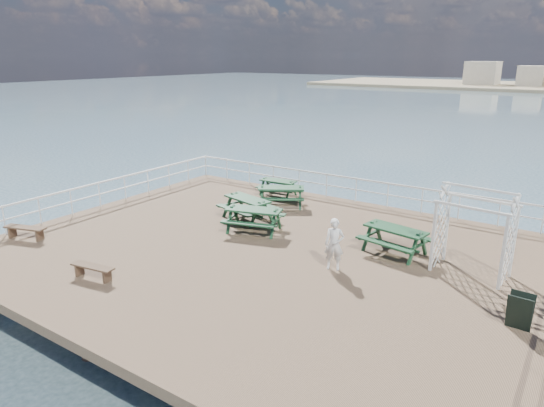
{
  "coord_description": "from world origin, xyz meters",
  "views": [
    {
      "loc": [
        8.5,
        -12.46,
        6.26
      ],
      "look_at": [
        -0.93,
        1.53,
        1.1
      ],
      "focal_mm": 32.0,
      "sensor_mm": 36.0,
      "label": 1
    }
  ],
  "objects_px": {
    "picnic_table_d": "(247,204)",
    "person": "(334,244)",
    "flat_bench_far": "(25,230)",
    "picnic_table_c": "(395,235)",
    "trellis_arbor": "(473,236)",
    "flat_bench_near": "(93,269)",
    "picnic_table_b": "(278,184)",
    "picnic_table_e": "(254,215)",
    "picnic_table_a": "(281,192)"
  },
  "relations": [
    {
      "from": "picnic_table_a",
      "to": "trellis_arbor",
      "type": "xyz_separation_m",
      "value": [
        8.4,
        -2.59,
        0.58
      ]
    },
    {
      "from": "picnic_table_c",
      "to": "person",
      "type": "relative_size",
      "value": 1.41
    },
    {
      "from": "flat_bench_far",
      "to": "person",
      "type": "relative_size",
      "value": 1.0
    },
    {
      "from": "flat_bench_near",
      "to": "picnic_table_e",
      "type": "bearing_deg",
      "value": 66.21
    },
    {
      "from": "picnic_table_d",
      "to": "person",
      "type": "distance_m",
      "value": 5.54
    },
    {
      "from": "picnic_table_d",
      "to": "trellis_arbor",
      "type": "height_order",
      "value": "trellis_arbor"
    },
    {
      "from": "person",
      "to": "flat_bench_far",
      "type": "bearing_deg",
      "value": 179.64
    },
    {
      "from": "picnic_table_d",
      "to": "picnic_table_e",
      "type": "height_order",
      "value": "picnic_table_e"
    },
    {
      "from": "flat_bench_near",
      "to": "picnic_table_b",
      "type": "bearing_deg",
      "value": 83.04
    },
    {
      "from": "trellis_arbor",
      "to": "flat_bench_near",
      "type": "bearing_deg",
      "value": -138.33
    },
    {
      "from": "picnic_table_d",
      "to": "flat_bench_far",
      "type": "height_order",
      "value": "picnic_table_d"
    },
    {
      "from": "picnic_table_a",
      "to": "trellis_arbor",
      "type": "bearing_deg",
      "value": -48.77
    },
    {
      "from": "picnic_table_a",
      "to": "picnic_table_d",
      "type": "height_order",
      "value": "picnic_table_d"
    },
    {
      "from": "picnic_table_b",
      "to": "picnic_table_c",
      "type": "height_order",
      "value": "picnic_table_c"
    },
    {
      "from": "picnic_table_e",
      "to": "trellis_arbor",
      "type": "distance_m",
      "value": 7.55
    },
    {
      "from": "picnic_table_a",
      "to": "picnic_table_c",
      "type": "relative_size",
      "value": 1.1
    },
    {
      "from": "picnic_table_b",
      "to": "picnic_table_d",
      "type": "height_order",
      "value": "picnic_table_d"
    },
    {
      "from": "picnic_table_d",
      "to": "flat_bench_near",
      "type": "xyz_separation_m",
      "value": [
        -0.5,
        -6.88,
        -0.32
      ]
    },
    {
      "from": "trellis_arbor",
      "to": "flat_bench_far",
      "type": "bearing_deg",
      "value": -151.18
    },
    {
      "from": "picnic_table_a",
      "to": "picnic_table_d",
      "type": "distance_m",
      "value": 2.23
    },
    {
      "from": "picnic_table_c",
      "to": "flat_bench_near",
      "type": "relative_size",
      "value": 1.56
    },
    {
      "from": "picnic_table_a",
      "to": "flat_bench_far",
      "type": "relative_size",
      "value": 1.55
    },
    {
      "from": "flat_bench_far",
      "to": "picnic_table_d",
      "type": "bearing_deg",
      "value": 31.8
    },
    {
      "from": "flat_bench_far",
      "to": "person",
      "type": "height_order",
      "value": "person"
    },
    {
      "from": "picnic_table_d",
      "to": "flat_bench_near",
      "type": "distance_m",
      "value": 6.91
    },
    {
      "from": "person",
      "to": "picnic_table_b",
      "type": "bearing_deg",
      "value": 114.06
    },
    {
      "from": "picnic_table_c",
      "to": "trellis_arbor",
      "type": "height_order",
      "value": "trellis_arbor"
    },
    {
      "from": "picnic_table_a",
      "to": "flat_bench_far",
      "type": "xyz_separation_m",
      "value": [
        -5.38,
        -8.41,
        -0.27
      ]
    },
    {
      "from": "flat_bench_far",
      "to": "picnic_table_e",
      "type": "bearing_deg",
      "value": 21.58
    },
    {
      "from": "picnic_table_d",
      "to": "person",
      "type": "relative_size",
      "value": 1.46
    },
    {
      "from": "picnic_table_c",
      "to": "picnic_table_d",
      "type": "relative_size",
      "value": 0.97
    },
    {
      "from": "picnic_table_c",
      "to": "trellis_arbor",
      "type": "distance_m",
      "value": 2.52
    },
    {
      "from": "picnic_table_c",
      "to": "picnic_table_e",
      "type": "xyz_separation_m",
      "value": [
        -5.07,
        -0.91,
        0.0
      ]
    },
    {
      "from": "picnic_table_b",
      "to": "person",
      "type": "bearing_deg",
      "value": -49.81
    },
    {
      "from": "picnic_table_b",
      "to": "flat_bench_near",
      "type": "relative_size",
      "value": 1.22
    },
    {
      "from": "picnic_table_b",
      "to": "picnic_table_e",
      "type": "height_order",
      "value": "picnic_table_e"
    },
    {
      "from": "picnic_table_d",
      "to": "trellis_arbor",
      "type": "distance_m",
      "value": 8.58
    },
    {
      "from": "picnic_table_c",
      "to": "trellis_arbor",
      "type": "relative_size",
      "value": 0.85
    },
    {
      "from": "person",
      "to": "picnic_table_a",
      "type": "bearing_deg",
      "value": 115.91
    },
    {
      "from": "picnic_table_a",
      "to": "picnic_table_b",
      "type": "relative_size",
      "value": 1.4
    },
    {
      "from": "picnic_table_a",
      "to": "person",
      "type": "distance_m",
      "value": 6.67
    },
    {
      "from": "picnic_table_a",
      "to": "picnic_table_d",
      "type": "relative_size",
      "value": 1.07
    },
    {
      "from": "picnic_table_b",
      "to": "picnic_table_c",
      "type": "bearing_deg",
      "value": -32.41
    },
    {
      "from": "flat_bench_near",
      "to": "person",
      "type": "xyz_separation_m",
      "value": [
        5.52,
        4.55,
        0.5
      ]
    },
    {
      "from": "picnic_table_d",
      "to": "flat_bench_far",
      "type": "xyz_separation_m",
      "value": [
        -5.22,
        -6.18,
        -0.29
      ]
    },
    {
      "from": "picnic_table_e",
      "to": "picnic_table_c",
      "type": "bearing_deg",
      "value": -6.28
    },
    {
      "from": "picnic_table_b",
      "to": "trellis_arbor",
      "type": "bearing_deg",
      "value": -27.47
    },
    {
      "from": "picnic_table_b",
      "to": "picnic_table_e",
      "type": "relative_size",
      "value": 0.74
    },
    {
      "from": "picnic_table_a",
      "to": "person",
      "type": "relative_size",
      "value": 1.56
    },
    {
      "from": "picnic_table_b",
      "to": "flat_bench_far",
      "type": "height_order",
      "value": "picnic_table_b"
    }
  ]
}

